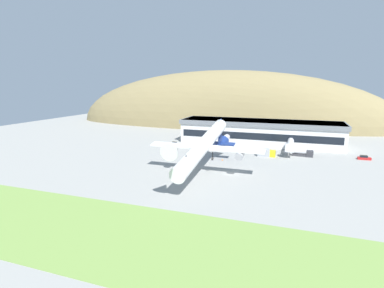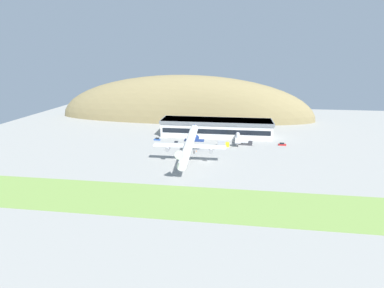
{
  "view_description": "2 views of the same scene",
  "coord_description": "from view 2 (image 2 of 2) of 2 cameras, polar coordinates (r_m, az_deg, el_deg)",
  "views": [
    {
      "loc": [
        18.39,
        -89.84,
        28.08
      ],
      "look_at": [
        -11.9,
        -3.59,
        9.52
      ],
      "focal_mm": 28.0,
      "sensor_mm": 36.0,
      "label": 1
    },
    {
      "loc": [
        12.84,
        -144.5,
        52.06
      ],
      "look_at": [
        -6.45,
        -3.86,
        10.06
      ],
      "focal_mm": 28.0,
      "sensor_mm": 36.0,
      "label": 2
    }
  ],
  "objects": [
    {
      "name": "ground_plane",
      "position": [
        154.13,
        2.58,
        -3.28
      ],
      "size": [
        337.89,
        337.89,
        0.0
      ],
      "primitive_type": "plane",
      "color": "gray"
    },
    {
      "name": "grass_strip_foreground",
      "position": [
        112.6,
        0.38,
        -11.03
      ],
      "size": [
        304.1,
        26.73,
        0.08
      ],
      "primitive_type": "cube",
      "color": "#759947",
      "rests_on": "ground_plane"
    },
    {
      "name": "hill_backdrop",
      "position": [
        261.33,
        -1.59,
        4.99
      ],
      "size": [
        219.71,
        53.05,
        73.41
      ],
      "primitive_type": "ellipsoid",
      "color": "olive",
      "rests_on": "ground_plane"
    },
    {
      "name": "terminal_building",
      "position": [
        202.07,
        4.65,
        3.33
      ],
      "size": [
        73.92,
        19.58,
        11.04
      ],
      "color": "silver",
      "rests_on": "ground_plane"
    },
    {
      "name": "jetway_0",
      "position": [
        187.84,
        0.24,
        1.66
      ],
      "size": [
        3.38,
        13.09,
        5.43
      ],
      "color": "silver",
      "rests_on": "ground_plane"
    },
    {
      "name": "jetway_1",
      "position": [
        184.33,
        8.73,
        1.17
      ],
      "size": [
        3.38,
        17.06,
        5.43
      ],
      "color": "silver",
      "rests_on": "ground_plane"
    },
    {
      "name": "cargo_airplane",
      "position": [
        149.27,
        -0.56,
        -0.2
      ],
      "size": [
        36.84,
        53.8,
        12.7
      ],
      "color": "white"
    },
    {
      "name": "service_car_0",
      "position": [
        188.48,
        16.79,
        -0.06
      ],
      "size": [
        4.57,
        1.86,
        1.62
      ],
      "color": "#B21E1E",
      "rests_on": "ground_plane"
    },
    {
      "name": "service_car_1",
      "position": [
        192.73,
        -6.65,
        0.91
      ],
      "size": [
        4.07,
        1.88,
        1.64
      ],
      "color": "#264C99",
      "rests_on": "ground_plane"
    },
    {
      "name": "service_car_2",
      "position": [
        184.21,
        -2.98,
        0.25
      ],
      "size": [
        3.73,
        1.9,
        1.54
      ],
      "color": "#999EA3",
      "rests_on": "ground_plane"
    },
    {
      "name": "fuel_truck",
      "position": [
        179.27,
        5.96,
        -0.02
      ],
      "size": [
        7.03,
        3.02,
        2.97
      ],
      "color": "gold",
      "rests_on": "ground_plane"
    },
    {
      "name": "box_truck",
      "position": [
        184.11,
        10.17,
        0.29
      ],
      "size": [
        7.88,
        2.94,
        3.31
      ],
      "color": "#333338",
      "rests_on": "ground_plane"
    },
    {
      "name": "traffic_cone_0",
      "position": [
        169.36,
        0.82,
        -1.32
      ],
      "size": [
        0.52,
        0.52,
        0.58
      ],
      "color": "orange",
      "rests_on": "ground_plane"
    },
    {
      "name": "traffic_cone_1",
      "position": [
        170.98,
        -2.03,
        -1.16
      ],
      "size": [
        0.52,
        0.52,
        0.58
      ],
      "color": "orange",
      "rests_on": "ground_plane"
    }
  ]
}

